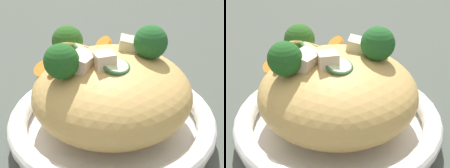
{
  "view_description": "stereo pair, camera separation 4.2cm",
  "coord_description": "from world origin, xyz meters",
  "views": [
    {
      "loc": [
        -0.25,
        0.27,
        0.29
      ],
      "look_at": [
        0.0,
        0.0,
        0.09
      ],
      "focal_mm": 46.46,
      "sensor_mm": 36.0,
      "label": 1
    },
    {
      "loc": [
        -0.28,
        0.24,
        0.29
      ],
      "look_at": [
        0.0,
        0.0,
        0.09
      ],
      "focal_mm": 46.46,
      "sensor_mm": 36.0,
      "label": 2
    }
  ],
  "objects": [
    {
      "name": "broccoli_florets",
      "position": [
        0.03,
        0.0,
        0.14
      ],
      "size": [
        0.19,
        0.17,
        0.08
      ],
      "color": "#98B06C",
      "rests_on": "serving_bowl"
    },
    {
      "name": "noodle_heap",
      "position": [
        0.0,
        -0.0,
        0.08
      ],
      "size": [
        0.23,
        0.23,
        0.12
      ],
      "color": "tan",
      "rests_on": "serving_bowl"
    },
    {
      "name": "serving_bowl",
      "position": [
        0.0,
        0.0,
        0.02
      ],
      "size": [
        0.31,
        0.31,
        0.05
      ],
      "color": "white",
      "rests_on": "ground_plane"
    },
    {
      "name": "chicken_chunks",
      "position": [
        -0.0,
        0.01,
        0.14
      ],
      "size": [
        0.06,
        0.13,
        0.03
      ],
      "color": "beige",
      "rests_on": "serving_bowl"
    },
    {
      "name": "carrot_coins",
      "position": [
        0.07,
        0.01,
        0.11
      ],
      "size": [
        0.07,
        0.15,
        0.03
      ],
      "color": "orange",
      "rests_on": "serving_bowl"
    },
    {
      "name": "ground_plane",
      "position": [
        0.0,
        0.0,
        0.0
      ],
      "size": [
        3.0,
        3.0,
        0.0
      ],
      "primitive_type": "plane",
      "color": "#424941"
    },
    {
      "name": "zucchini_slices",
      "position": [
        0.0,
        -0.01,
        0.13
      ],
      "size": [
        0.11,
        0.12,
        0.03
      ],
      "color": "beige",
      "rests_on": "serving_bowl"
    }
  ]
}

